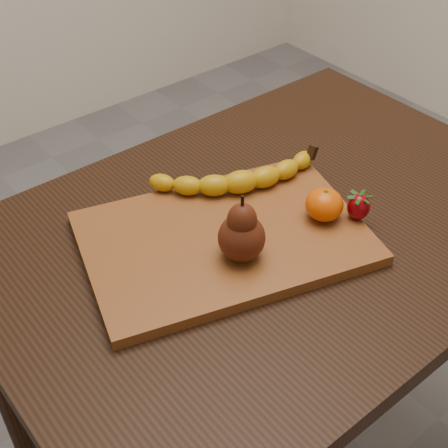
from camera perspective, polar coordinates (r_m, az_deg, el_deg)
table at (r=1.13m, az=4.34°, el=-3.61°), size 1.00×0.70×0.76m
cutting_board at (r=1.02m, az=0.00°, el=-1.30°), size 0.52×0.42×0.02m
banana at (r=1.09m, az=1.53°, el=3.86°), size 0.27×0.17×0.04m
pear at (r=0.93m, az=1.64°, el=-0.31°), size 0.09×0.09×0.11m
mandarin at (r=1.04m, az=9.16°, el=1.77°), size 0.08×0.08×0.05m
strawberry at (r=1.05m, az=12.21°, el=1.64°), size 0.05×0.05×0.05m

